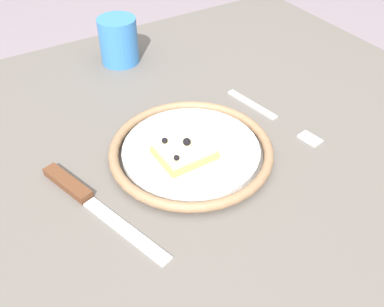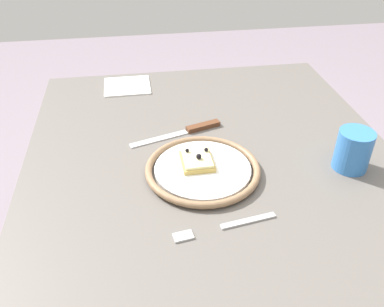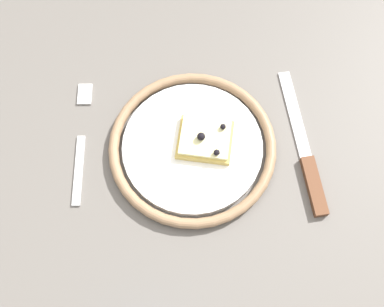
% 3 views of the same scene
% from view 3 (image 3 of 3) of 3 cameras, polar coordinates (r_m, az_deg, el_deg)
% --- Properties ---
extents(ground_plane, '(6.00, 6.00, 0.00)m').
position_cam_3_polar(ground_plane, '(1.40, 0.30, -11.93)').
color(ground_plane, gray).
extents(dining_table, '(1.08, 0.86, 0.70)m').
position_cam_3_polar(dining_table, '(0.80, 0.52, -4.14)').
color(dining_table, '#5B5651').
rests_on(dining_table, ground_plane).
extents(plate, '(0.25, 0.25, 0.02)m').
position_cam_3_polar(plate, '(0.73, 0.06, 0.78)').
color(plate, white).
rests_on(plate, dining_table).
extents(pizza_slice_near, '(0.08, 0.07, 0.03)m').
position_cam_3_polar(pizza_slice_near, '(0.72, 1.56, 1.67)').
color(pizza_slice_near, tan).
rests_on(pizza_slice_near, plate).
extents(knife, '(0.09, 0.23, 0.01)m').
position_cam_3_polar(knife, '(0.74, 13.49, -1.28)').
color(knife, silver).
rests_on(knife, dining_table).
extents(fork, '(0.05, 0.20, 0.00)m').
position_cam_3_polar(fork, '(0.76, -12.86, 1.50)').
color(fork, '#BBBBBB').
rests_on(fork, dining_table).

